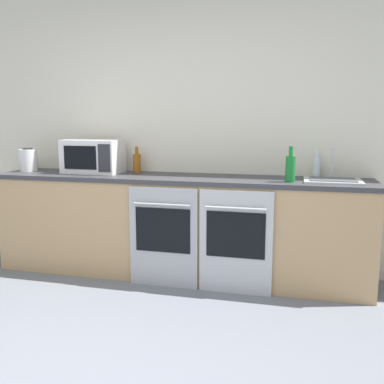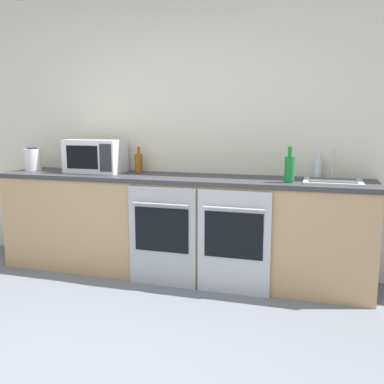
{
  "view_description": "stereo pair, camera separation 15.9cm",
  "coord_description": "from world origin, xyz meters",
  "px_view_note": "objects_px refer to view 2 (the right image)",
  "views": [
    {
      "loc": [
        1.06,
        -1.61,
        1.4
      ],
      "look_at": [
        0.14,
        2.02,
        0.78
      ],
      "focal_mm": 40.0,
      "sensor_mm": 36.0,
      "label": 1
    },
    {
      "loc": [
        1.21,
        -1.57,
        1.4
      ],
      "look_at": [
        0.14,
        2.02,
        0.78
      ],
      "focal_mm": 40.0,
      "sensor_mm": 36.0,
      "label": 2
    }
  ],
  "objects_px": {
    "bottle_green": "(290,168)",
    "bottle_amber": "(139,162)",
    "kettle": "(33,159)",
    "sink": "(333,180)",
    "bottle_clear": "(318,167)",
    "oven_left": "(162,236)",
    "microwave": "(95,156)",
    "oven_right": "(234,242)"
  },
  "relations": [
    {
      "from": "bottle_green",
      "to": "bottle_amber",
      "type": "height_order",
      "value": "bottle_green"
    },
    {
      "from": "kettle",
      "to": "sink",
      "type": "xyz_separation_m",
      "value": [
        2.85,
        -0.03,
        -0.09
      ]
    },
    {
      "from": "bottle_clear",
      "to": "sink",
      "type": "relative_size",
      "value": 0.51
    },
    {
      "from": "bottle_clear",
      "to": "kettle",
      "type": "xyz_separation_m",
      "value": [
        -2.73,
        -0.21,
        0.02
      ]
    },
    {
      "from": "oven_left",
      "to": "microwave",
      "type": "bearing_deg",
      "value": 155.94
    },
    {
      "from": "sink",
      "to": "bottle_green",
      "type": "bearing_deg",
      "value": -161.02
    },
    {
      "from": "oven_left",
      "to": "bottle_amber",
      "type": "bearing_deg",
      "value": 130.54
    },
    {
      "from": "oven_right",
      "to": "oven_left",
      "type": "bearing_deg",
      "value": 180.0
    },
    {
      "from": "microwave",
      "to": "sink",
      "type": "xyz_separation_m",
      "value": [
        2.17,
        -0.06,
        -0.14
      ]
    },
    {
      "from": "bottle_clear",
      "to": "sink",
      "type": "height_order",
      "value": "sink"
    },
    {
      "from": "bottle_amber",
      "to": "sink",
      "type": "bearing_deg",
      "value": -5.98
    },
    {
      "from": "oven_right",
      "to": "bottle_amber",
      "type": "bearing_deg",
      "value": 154.7
    },
    {
      "from": "oven_left",
      "to": "sink",
      "type": "height_order",
      "value": "sink"
    },
    {
      "from": "microwave",
      "to": "sink",
      "type": "relative_size",
      "value": 1.17
    },
    {
      "from": "microwave",
      "to": "bottle_clear",
      "type": "height_order",
      "value": "microwave"
    },
    {
      "from": "bottle_green",
      "to": "bottle_amber",
      "type": "distance_m",
      "value": 1.47
    },
    {
      "from": "bottle_amber",
      "to": "oven_left",
      "type": "bearing_deg",
      "value": -49.46
    },
    {
      "from": "oven_right",
      "to": "kettle",
      "type": "height_order",
      "value": "kettle"
    },
    {
      "from": "bottle_clear",
      "to": "bottle_amber",
      "type": "distance_m",
      "value": 1.66
    },
    {
      "from": "bottle_clear",
      "to": "bottle_amber",
      "type": "xyz_separation_m",
      "value": [
        -1.65,
        -0.05,
        0.0
      ]
    },
    {
      "from": "oven_right",
      "to": "sink",
      "type": "bearing_deg",
      "value": 22.07
    },
    {
      "from": "oven_right",
      "to": "kettle",
      "type": "distance_m",
      "value": 2.21
    },
    {
      "from": "microwave",
      "to": "kettle",
      "type": "bearing_deg",
      "value": -177.26
    },
    {
      "from": "sink",
      "to": "bottle_clear",
      "type": "bearing_deg",
      "value": 117.07
    },
    {
      "from": "kettle",
      "to": "oven_left",
      "type": "bearing_deg",
      "value": -12.42
    },
    {
      "from": "bottle_green",
      "to": "bottle_clear",
      "type": "height_order",
      "value": "bottle_green"
    },
    {
      "from": "kettle",
      "to": "sink",
      "type": "relative_size",
      "value": 0.5
    },
    {
      "from": "microwave",
      "to": "sink",
      "type": "bearing_deg",
      "value": -1.59
    },
    {
      "from": "oven_left",
      "to": "bottle_green",
      "type": "relative_size",
      "value": 2.97
    },
    {
      "from": "bottle_clear",
      "to": "oven_left",
      "type": "bearing_deg",
      "value": -156.56
    },
    {
      "from": "oven_left",
      "to": "sink",
      "type": "xyz_separation_m",
      "value": [
        1.36,
        0.3,
        0.49
      ]
    },
    {
      "from": "bottle_amber",
      "to": "bottle_green",
      "type": "bearing_deg",
      "value": -11.86
    },
    {
      "from": "bottle_green",
      "to": "bottle_amber",
      "type": "relative_size",
      "value": 1.18
    },
    {
      "from": "bottle_clear",
      "to": "bottle_amber",
      "type": "height_order",
      "value": "bottle_amber"
    },
    {
      "from": "bottle_clear",
      "to": "kettle",
      "type": "height_order",
      "value": "bottle_clear"
    },
    {
      "from": "bottle_amber",
      "to": "kettle",
      "type": "xyz_separation_m",
      "value": [
        -1.08,
        -0.16,
        0.01
      ]
    },
    {
      "from": "bottle_clear",
      "to": "sink",
      "type": "xyz_separation_m",
      "value": [
        0.12,
        -0.24,
        -0.08
      ]
    },
    {
      "from": "bottle_amber",
      "to": "kettle",
      "type": "distance_m",
      "value": 1.09
    },
    {
      "from": "bottle_clear",
      "to": "microwave",
      "type": "bearing_deg",
      "value": -175.11
    },
    {
      "from": "bottle_amber",
      "to": "bottle_clear",
      "type": "bearing_deg",
      "value": 1.7
    },
    {
      "from": "oven_left",
      "to": "bottle_clear",
      "type": "distance_m",
      "value": 1.46
    },
    {
      "from": "bottle_green",
      "to": "bottle_clear",
      "type": "xyz_separation_m",
      "value": [
        0.22,
        0.35,
        -0.02
      ]
    }
  ]
}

